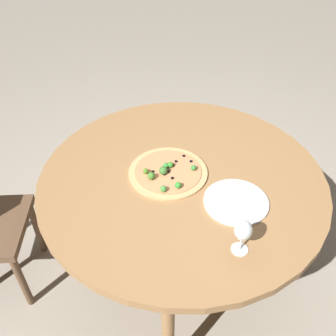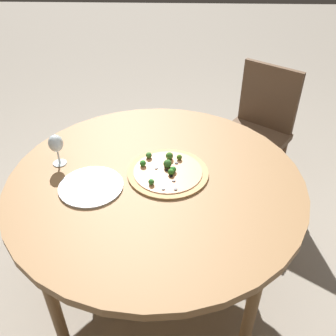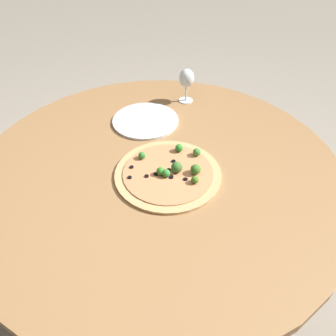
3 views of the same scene
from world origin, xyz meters
name	(u,v)px [view 3 (image 3 of 3)]	position (x,y,z in m)	size (l,w,h in m)	color
ground_plane	(160,273)	(0.00, 0.00, 0.00)	(12.00, 12.00, 0.00)	gray
dining_table	(158,176)	(0.00, 0.00, 0.65)	(1.27, 1.27, 0.70)	olive
pizza	(169,172)	(0.04, -0.05, 0.71)	(0.35, 0.35, 0.05)	tan
wine_glass	(187,79)	(0.10, 0.44, 0.80)	(0.06, 0.06, 0.15)	silver
plate_near	(146,120)	(-0.06, 0.27, 0.71)	(0.27, 0.27, 0.01)	silver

